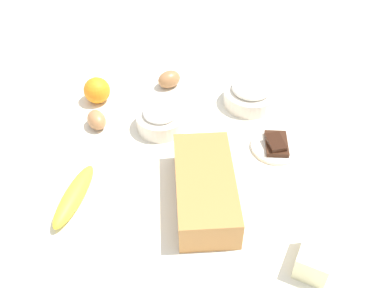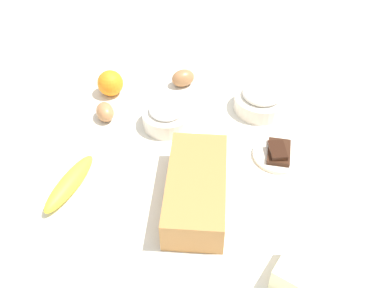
% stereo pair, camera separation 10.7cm
% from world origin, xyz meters
% --- Properties ---
extents(ground_plane, '(2.40, 2.40, 0.02)m').
position_xyz_m(ground_plane, '(0.00, 0.00, -0.01)').
color(ground_plane, silver).
extents(loaf_pan, '(0.30, 0.18, 0.08)m').
position_xyz_m(loaf_pan, '(0.14, 0.05, 0.04)').
color(loaf_pan, '#B77A3D').
rests_on(loaf_pan, ground_plane).
extents(flour_bowl, '(0.15, 0.15, 0.07)m').
position_xyz_m(flour_bowl, '(-0.23, 0.14, 0.03)').
color(flour_bowl, silver).
rests_on(flour_bowl, ground_plane).
extents(sugar_bowl, '(0.13, 0.13, 0.07)m').
position_xyz_m(sugar_bowl, '(-0.10, -0.10, 0.03)').
color(sugar_bowl, silver).
rests_on(sugar_bowl, ground_plane).
extents(banana, '(0.19, 0.07, 0.04)m').
position_xyz_m(banana, '(0.18, -0.25, 0.02)').
color(banana, yellow).
rests_on(banana, ground_plane).
extents(orange_fruit, '(0.08, 0.08, 0.08)m').
position_xyz_m(orange_fruit, '(-0.19, -0.30, 0.04)').
color(orange_fruit, orange).
rests_on(orange_fruit, ground_plane).
extents(butter_block, '(0.11, 0.09, 0.06)m').
position_xyz_m(butter_block, '(0.28, 0.28, 0.03)').
color(butter_block, '#F4EDB2').
rests_on(butter_block, ground_plane).
extents(egg_near_butter, '(0.08, 0.08, 0.05)m').
position_xyz_m(egg_near_butter, '(-0.08, -0.27, 0.02)').
color(egg_near_butter, '#AF7647').
rests_on(egg_near_butter, ground_plane).
extents(egg_beside_bowl, '(0.08, 0.09, 0.05)m').
position_xyz_m(egg_beside_bowl, '(-0.29, -0.10, 0.03)').
color(egg_beside_bowl, '#A26D42').
rests_on(egg_beside_bowl, ground_plane).
extents(chocolate_plate, '(0.13, 0.13, 0.03)m').
position_xyz_m(chocolate_plate, '(-0.05, 0.21, 0.01)').
color(chocolate_plate, silver).
rests_on(chocolate_plate, ground_plane).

